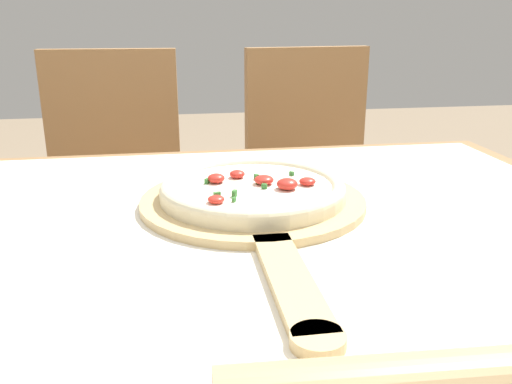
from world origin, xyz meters
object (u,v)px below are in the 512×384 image
Objects in this scene: chair_left at (114,188)px; chair_right at (315,179)px; pizza at (253,189)px; pizza_peel at (256,207)px.

chair_right is at bearing 2.33° from chair_left.
chair_left is at bearing 110.60° from pizza.
pizza_peel is 2.04× the size of pizza.
pizza_peel is at bearing -67.70° from chair_left.
pizza is 0.30× the size of chair_left.
chair_left is at bearing 173.69° from chair_right.
chair_left is 0.59m from chair_right.
chair_left is (-0.28, 0.76, -0.23)m from pizza.
chair_right reaches higher than pizza.
chair_left reaches higher than pizza_peel.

